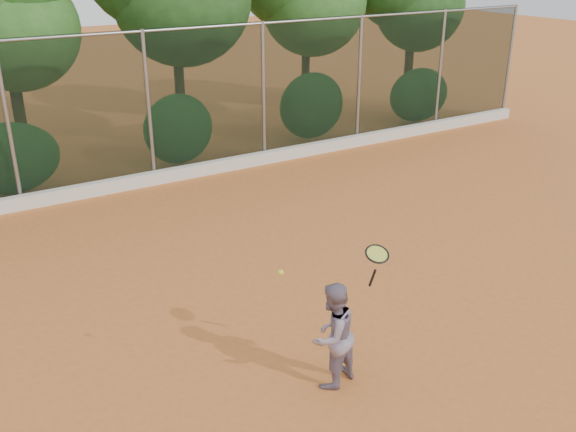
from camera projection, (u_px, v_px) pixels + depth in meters
ground at (323, 313)px, 9.74m from camera, size 80.00×80.00×0.00m
concrete_curb at (157, 177)px, 15.02m from camera, size 24.00×0.20×0.30m
tennis_player at (332, 335)px, 7.93m from camera, size 0.80×0.70×1.41m
chainlink_fence at (148, 104)px, 14.50m from camera, size 24.09×0.09×3.50m
tennis_racket at (377, 257)px, 7.61m from camera, size 0.35×0.34×0.57m
tennis_ball_in_flight at (281, 272)px, 6.96m from camera, size 0.06×0.06×0.06m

